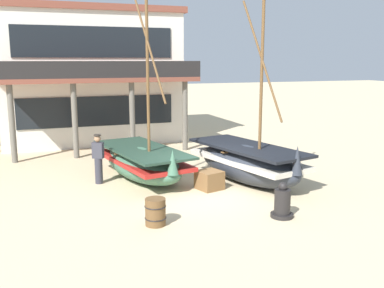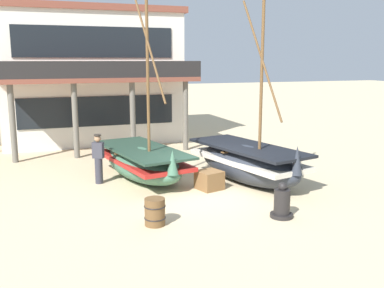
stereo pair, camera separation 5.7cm
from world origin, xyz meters
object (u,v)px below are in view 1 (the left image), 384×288
object	(u,v)px
fishing_boat_near_left	(248,162)
harbor_building_main	(88,75)
fishing_boat_centre_large	(142,162)
capstan_winch	(282,203)
wooden_barrel	(155,212)
fisherman_by_hull	(98,159)
cargo_crate	(209,180)

from	to	relation	value
fishing_boat_near_left	harbor_building_main	bearing A→B (deg)	109.88
fishing_boat_centre_large	capstan_winch	bearing A→B (deg)	-62.41
fishing_boat_near_left	harbor_building_main	size ratio (longest dim) A/B	0.69
fishing_boat_near_left	wooden_barrel	xyz separation A→B (m)	(-4.01, -2.76, -0.36)
fisherman_by_hull	wooden_barrel	size ratio (longest dim) A/B	2.41
wooden_barrel	harbor_building_main	xyz separation A→B (m)	(0.11, 13.56, 2.98)
fishing_boat_centre_large	harbor_building_main	xyz separation A→B (m)	(-0.62, 9.20, 2.71)
fishing_boat_near_left	fishing_boat_centre_large	distance (m)	3.65
cargo_crate	capstan_winch	bearing A→B (deg)	-74.47
fisherman_by_hull	fishing_boat_centre_large	bearing A→B (deg)	0.51
wooden_barrel	harbor_building_main	distance (m)	13.89
wooden_barrel	fishing_boat_centre_large	bearing A→B (deg)	80.49
wooden_barrel	cargo_crate	world-z (taller)	wooden_barrel
cargo_crate	harbor_building_main	xyz separation A→B (m)	(-2.37, 11.11, 3.03)
fishing_boat_centre_large	cargo_crate	xyz separation A→B (m)	(1.74, -1.91, -0.32)
fishing_boat_centre_large	fishing_boat_near_left	bearing A→B (deg)	-26.02
wooden_barrel	cargo_crate	xyz separation A→B (m)	(2.48, 2.45, -0.05)
wooden_barrel	cargo_crate	distance (m)	3.48
capstan_winch	wooden_barrel	xyz separation A→B (m)	(-3.32, 0.59, -0.03)
wooden_barrel	cargo_crate	bearing A→B (deg)	44.72
cargo_crate	fishing_boat_centre_large	bearing A→B (deg)	132.38
fishing_boat_centre_large	harbor_building_main	world-z (taller)	fishing_boat_centre_large
fishing_boat_centre_large	fisherman_by_hull	distance (m)	1.53
fisherman_by_hull	capstan_winch	size ratio (longest dim) A/B	1.76
fisherman_by_hull	capstan_winch	xyz separation A→B (m)	(4.11, -4.94, -0.45)
fishing_boat_near_left	cargo_crate	size ratio (longest dim) A/B	8.52
capstan_winch	cargo_crate	bearing A→B (deg)	105.53
wooden_barrel	fisherman_by_hull	bearing A→B (deg)	100.27
fishing_boat_near_left	harbor_building_main	world-z (taller)	harbor_building_main
fishing_boat_near_left	fishing_boat_centre_large	bearing A→B (deg)	153.98
harbor_building_main	capstan_winch	bearing A→B (deg)	-77.21
capstan_winch	fisherman_by_hull	bearing A→B (deg)	129.74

